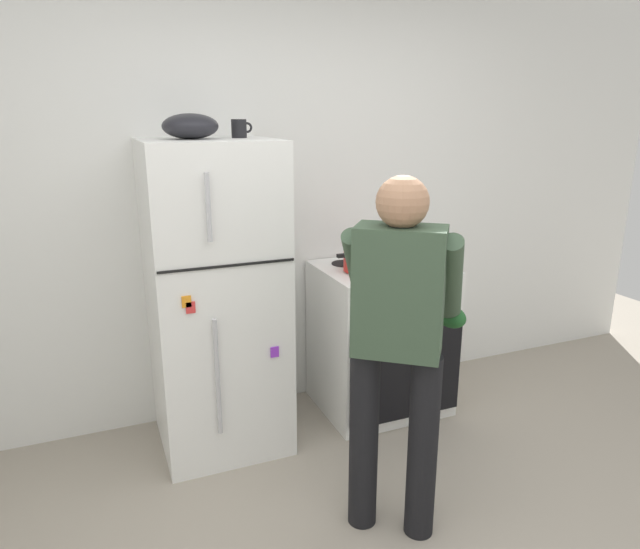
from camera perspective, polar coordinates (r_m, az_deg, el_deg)
The scene contains 8 objects.
kitchen_wall_back at distance 3.50m, azimuth -4.74°, elevation 8.06°, with size 6.00×0.10×2.70m, color white.
refrigerator at distance 3.14m, azimuth -10.49°, elevation -2.43°, with size 0.68×0.72×1.70m.
stove_range at distance 3.60m, azimuth 6.16°, elevation -6.42°, with size 0.76×0.67×0.93m.
person_cook at distance 2.41m, azimuth 7.91°, elevation -5.53°, with size 0.65×0.68×1.60m.
red_pot at distance 3.33m, azimuth 4.33°, elevation 1.43°, with size 0.33×0.23×0.12m.
coffee_mug at distance 3.08m, azimuth -8.13°, elevation 14.37°, with size 0.11×0.08×0.10m.
pepper_mill at distance 3.75m, azimuth 8.92°, elevation 3.51°, with size 0.05×0.05×0.19m, color brown.
mixing_bowl at distance 2.97m, azimuth -12.95°, elevation 14.37°, with size 0.28×0.28×0.13m, color black.
Camera 1 is at (-1.05, -1.36, 1.82)m, focal length 31.73 mm.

